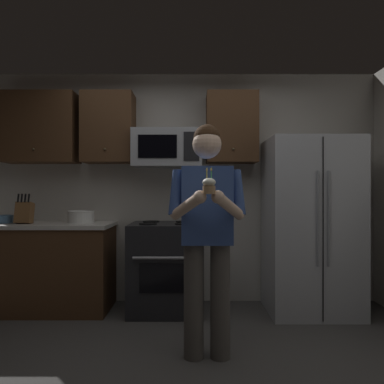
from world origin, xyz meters
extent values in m
plane|color=#474442|center=(0.00, 0.00, 0.00)|extent=(6.00, 6.00, 0.00)
cube|color=beige|center=(0.00, 1.75, 1.30)|extent=(4.40, 0.10, 2.60)
cube|color=black|center=(-0.15, 1.36, 0.46)|extent=(0.76, 0.66, 0.92)
cube|color=black|center=(-0.15, 1.02, 0.42)|extent=(0.48, 0.01, 0.28)
cylinder|color=#99999E|center=(-0.15, 1.00, 0.62)|extent=(0.60, 0.03, 0.03)
cylinder|color=black|center=(-0.33, 1.22, 0.93)|extent=(0.18, 0.18, 0.01)
cylinder|color=black|center=(0.03, 1.22, 0.93)|extent=(0.18, 0.18, 0.01)
cylinder|color=black|center=(-0.33, 1.50, 0.93)|extent=(0.18, 0.18, 0.01)
cylinder|color=black|center=(0.03, 1.50, 0.93)|extent=(0.18, 0.18, 0.01)
cube|color=#9EA0A5|center=(-0.15, 1.48, 1.72)|extent=(0.74, 0.40, 0.40)
cube|color=black|center=(-0.24, 1.28, 1.72)|extent=(0.40, 0.01, 0.24)
cube|color=black|center=(0.11, 1.28, 1.72)|extent=(0.16, 0.01, 0.30)
cube|color=#B7BABF|center=(1.35, 1.32, 0.90)|extent=(0.90, 0.72, 1.80)
cylinder|color=gray|center=(1.30, 0.94, 1.00)|extent=(0.02, 0.02, 0.90)
cylinder|color=gray|center=(1.40, 0.94, 1.00)|extent=(0.02, 0.02, 0.90)
cube|color=black|center=(1.35, 0.95, 0.90)|extent=(0.01, 0.01, 1.74)
cube|color=#4C301C|center=(-1.55, 1.53, 1.95)|extent=(0.80, 0.34, 0.76)
sphere|color=brown|center=(-1.55, 1.35, 1.70)|extent=(0.03, 0.03, 0.03)
cube|color=#4C301C|center=(-0.80, 1.53, 1.95)|extent=(0.55, 0.34, 0.76)
sphere|color=brown|center=(-0.80, 1.35, 1.70)|extent=(0.03, 0.03, 0.03)
cube|color=#4C301C|center=(0.55, 1.53, 1.95)|extent=(0.55, 0.34, 0.76)
sphere|color=brown|center=(0.55, 1.35, 1.70)|extent=(0.03, 0.03, 0.03)
cube|color=#4C301C|center=(-1.45, 1.38, 0.44)|extent=(1.40, 0.62, 0.88)
cube|color=beige|center=(-1.45, 1.38, 0.90)|extent=(1.44, 0.66, 0.04)
cube|color=brown|center=(-1.64, 1.33, 1.03)|extent=(0.16, 0.15, 0.24)
cylinder|color=black|center=(-1.69, 1.31, 1.19)|extent=(0.02, 0.04, 0.09)
cylinder|color=black|center=(-1.65, 1.31, 1.19)|extent=(0.02, 0.04, 0.09)
cylinder|color=black|center=(-1.62, 1.31, 1.19)|extent=(0.02, 0.04, 0.09)
cylinder|color=black|center=(-1.58, 1.31, 1.19)|extent=(0.02, 0.04, 0.09)
cylinder|color=white|center=(-1.07, 1.41, 0.98)|extent=(0.27, 0.27, 0.12)
torus|color=white|center=(-1.07, 1.41, 1.04)|extent=(0.28, 0.28, 0.02)
cylinder|color=#4C7299|center=(-1.88, 1.39, 0.96)|extent=(0.17, 0.17, 0.08)
torus|color=#4C7299|center=(-1.88, 1.39, 1.00)|extent=(0.18, 0.18, 0.01)
cylinder|color=#4C4742|center=(0.13, 0.28, 0.43)|extent=(0.15, 0.15, 0.86)
cylinder|color=#4C4742|center=(0.33, 0.28, 0.43)|extent=(0.15, 0.15, 0.86)
cube|color=#334C8C|center=(0.23, 0.28, 1.15)|extent=(0.38, 0.22, 0.58)
sphere|color=beige|center=(0.23, 0.28, 1.61)|extent=(0.22, 0.22, 0.22)
sphere|color=#382314|center=(0.23, 0.29, 1.66)|extent=(0.20, 0.20, 0.20)
cylinder|color=#334C8C|center=(0.00, 0.25, 1.25)|extent=(0.15, 0.18, 0.35)
cylinder|color=beige|center=(0.08, 0.09, 1.15)|extent=(0.26, 0.33, 0.21)
sphere|color=beige|center=(0.17, -0.04, 1.22)|extent=(0.09, 0.09, 0.09)
cylinder|color=#334C8C|center=(0.45, 0.25, 1.25)|extent=(0.15, 0.18, 0.35)
cylinder|color=beige|center=(0.38, 0.09, 1.15)|extent=(0.26, 0.33, 0.21)
sphere|color=beige|center=(0.29, -0.04, 1.22)|extent=(0.09, 0.09, 0.09)
cylinder|color=#A87F56|center=(0.23, -0.06, 1.26)|extent=(0.08, 0.08, 0.06)
ellipsoid|color=white|center=(0.23, -0.06, 1.31)|extent=(0.09, 0.09, 0.06)
cylinder|color=#4CBF66|center=(0.24, -0.06, 1.36)|extent=(0.01, 0.01, 0.06)
ellipsoid|color=#FFD159|center=(0.24, -0.06, 1.40)|extent=(0.01, 0.01, 0.02)
cylinder|color=#F2D84C|center=(0.21, -0.06, 1.36)|extent=(0.01, 0.01, 0.06)
ellipsoid|color=#FFD159|center=(0.21, -0.06, 1.40)|extent=(0.01, 0.01, 0.02)
camera|label=1|loc=(0.12, -2.45, 1.25)|focal=33.91mm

